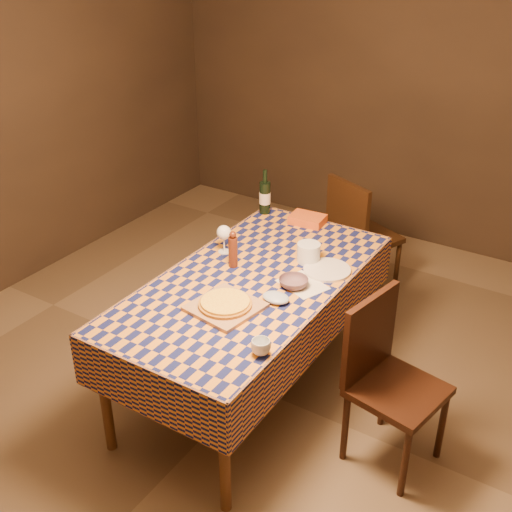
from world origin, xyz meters
name	(u,v)px	position (x,y,z in m)	size (l,w,h in m)	color
room	(251,184)	(0.00, 0.00, 1.35)	(5.00, 5.10, 2.70)	brown
dining_table	(251,292)	(0.00, 0.00, 0.69)	(0.94, 1.84, 0.77)	brown
cutting_board	(225,307)	(0.04, -0.32, 0.78)	(0.33, 0.33, 0.02)	#A4764D
pizza	(225,303)	(0.04, -0.32, 0.80)	(0.29, 0.29, 0.03)	#A4681B
pepper_mill	(233,250)	(-0.17, 0.08, 0.87)	(0.06, 0.06, 0.22)	#471E10
bowl	(294,283)	(0.24, 0.06, 0.80)	(0.16, 0.16, 0.05)	#634853
wine_glass	(224,233)	(-0.32, 0.19, 0.90)	(0.09, 0.09, 0.18)	white
wine_bottle	(265,197)	(-0.41, 0.82, 0.89)	(0.09, 0.09, 0.31)	black
deli_tub	(309,253)	(0.17, 0.36, 0.83)	(0.14, 0.14, 0.11)	silver
takeout_container	(308,219)	(-0.08, 0.82, 0.80)	(0.22, 0.16, 0.06)	#D4561B
white_plate	(327,270)	(0.31, 0.32, 0.78)	(0.27, 0.27, 0.02)	silver
tumbler	(261,347)	(0.40, -0.55, 0.81)	(0.10, 0.10, 0.08)	white
flour_patch	(303,284)	(0.27, 0.11, 0.77)	(0.25, 0.20, 0.00)	silver
flour_bag	(276,298)	(0.23, -0.12, 0.79)	(0.15, 0.11, 0.04)	#9CB0C8
chair_far	(358,231)	(0.06, 1.36, 0.52)	(0.56, 0.56, 0.93)	black
chair_right	(386,373)	(0.85, -0.07, 0.52)	(0.50, 0.50, 0.93)	black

